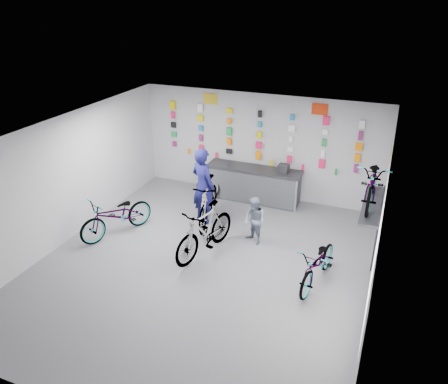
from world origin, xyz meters
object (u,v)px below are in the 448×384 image
at_px(bike_center, 205,230).
at_px(customer, 254,221).
at_px(bike_right, 318,264).
at_px(bike_service, 208,202).
at_px(clerk, 203,186).
at_px(counter, 253,185).
at_px(bike_left, 117,216).

relative_size(bike_center, customer, 1.71).
bearing_deg(bike_right, bike_service, 163.60).
height_order(bike_right, bike_service, bike_service).
bearing_deg(bike_center, clerk, 130.15).
xyz_separation_m(counter, bike_center, (-0.14, -3.07, 0.12)).
height_order(clerk, customer, clerk).
xyz_separation_m(counter, customer, (0.75, -2.20, 0.10)).
relative_size(counter, bike_right, 1.52).
distance_m(bike_service, clerk, 0.43).
relative_size(bike_service, customer, 1.69).
relative_size(bike_center, clerk, 1.01).
distance_m(bike_left, clerk, 2.26).
bearing_deg(counter, clerk, -116.68).
bearing_deg(bike_right, clerk, 164.13).
bearing_deg(bike_service, bike_center, -80.26).
bearing_deg(bike_service, bike_left, -153.58).
bearing_deg(bike_center, bike_right, 11.19).
bearing_deg(customer, bike_left, -131.49).
xyz_separation_m(bike_center, bike_service, (-0.53, 1.39, -0.01)).
height_order(counter, bike_center, bike_center).
relative_size(counter, bike_center, 1.34).
xyz_separation_m(bike_right, clerk, (-3.29, 1.59, 0.54)).
bearing_deg(bike_center, counter, 101.98).
bearing_deg(clerk, bike_service, -170.60).
bearing_deg(clerk, bike_left, 64.08).
relative_size(bike_service, clerk, 1.00).
xyz_separation_m(bike_left, bike_center, (2.36, 0.01, 0.08)).
bearing_deg(customer, bike_center, -102.31).
bearing_deg(customer, bike_right, 2.32).
bearing_deg(bike_left, counter, 75.18).
height_order(bike_center, customer, bike_center).
relative_size(bike_left, bike_right, 1.12).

